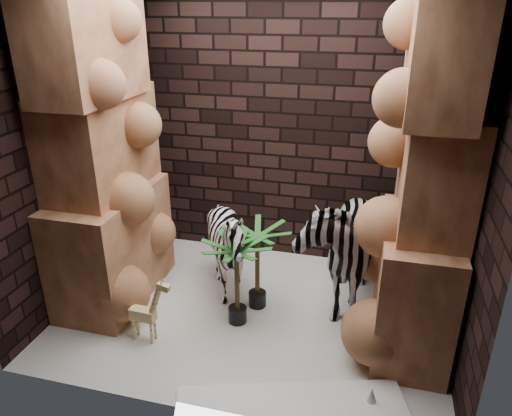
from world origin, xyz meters
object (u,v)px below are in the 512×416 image
(zebra_left, at_px, (228,254))
(palm_back, at_px, (237,283))
(giraffe_toy, at_px, (142,307))
(surfboard, at_px, (291,406))
(zebra_right, at_px, (339,233))
(palm_front, at_px, (257,267))

(zebra_left, bearing_deg, palm_back, -45.81)
(giraffe_toy, height_order, surfboard, giraffe_toy)
(zebra_right, distance_m, palm_back, 1.06)
(surfboard, bearing_deg, palm_front, 98.27)
(zebra_left, bearing_deg, surfboard, -39.45)
(zebra_left, xyz_separation_m, palm_front, (0.31, -0.06, -0.07))
(zebra_right, xyz_separation_m, zebra_left, (-1.03, -0.21, -0.25))
(palm_back, bearing_deg, palm_front, 68.47)
(giraffe_toy, distance_m, palm_front, 1.12)
(giraffe_toy, bearing_deg, surfboard, -14.79)
(zebra_left, height_order, palm_front, zebra_left)
(zebra_right, xyz_separation_m, palm_front, (-0.72, -0.28, -0.32))
(zebra_right, relative_size, giraffe_toy, 2.26)
(zebra_right, distance_m, palm_front, 0.84)
(zebra_right, bearing_deg, palm_back, -146.95)
(palm_front, distance_m, palm_back, 0.31)
(palm_front, height_order, palm_back, palm_front)
(zebra_left, distance_m, palm_back, 0.41)
(zebra_right, distance_m, surfboard, 1.64)
(giraffe_toy, relative_size, palm_back, 0.79)
(giraffe_toy, xyz_separation_m, palm_front, (0.83, 0.74, 0.10))
(zebra_right, height_order, giraffe_toy, zebra_right)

